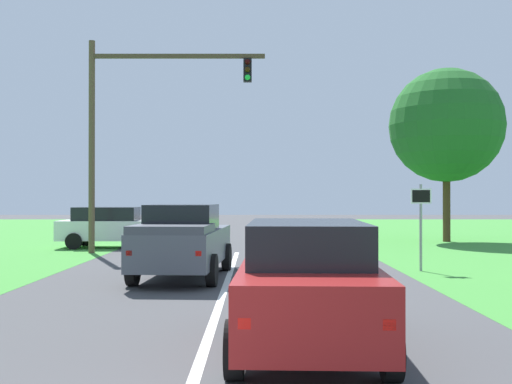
% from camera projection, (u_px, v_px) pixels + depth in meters
% --- Properties ---
extents(ground_plane, '(120.00, 120.00, 0.00)m').
position_uv_depth(ground_plane, '(226.00, 286.00, 15.71)').
color(ground_plane, '#424244').
extents(red_suv_near, '(2.23, 4.76, 1.83)m').
position_uv_depth(red_suv_near, '(308.00, 282.00, 9.13)').
color(red_suv_near, maroon).
rests_on(red_suv_near, ground_plane).
extents(pickup_truck_lead, '(2.44, 5.59, 1.98)m').
position_uv_depth(pickup_truck_lead, '(184.00, 241.00, 17.15)').
color(pickup_truck_lead, '#4C515B').
rests_on(pickup_truck_lead, ground_plane).
extents(traffic_light, '(6.84, 0.40, 8.24)m').
position_uv_depth(traffic_light, '(135.00, 115.00, 24.74)').
color(traffic_light, brown).
rests_on(traffic_light, ground_plane).
extents(keep_moving_sign, '(0.60, 0.09, 2.55)m').
position_uv_depth(keep_moving_sign, '(422.00, 216.00, 18.73)').
color(keep_moving_sign, gray).
rests_on(keep_moving_sign, ground_plane).
extents(oak_tree_right, '(5.51, 5.51, 8.40)m').
position_uv_depth(oak_tree_right, '(447.00, 126.00, 30.91)').
color(oak_tree_right, '#4C351E').
rests_on(oak_tree_right, ground_plane).
extents(crossing_suv_far, '(4.40, 2.22, 1.74)m').
position_uv_depth(crossing_suv_far, '(111.00, 226.00, 27.31)').
color(crossing_suv_far, silver).
rests_on(crossing_suv_far, ground_plane).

